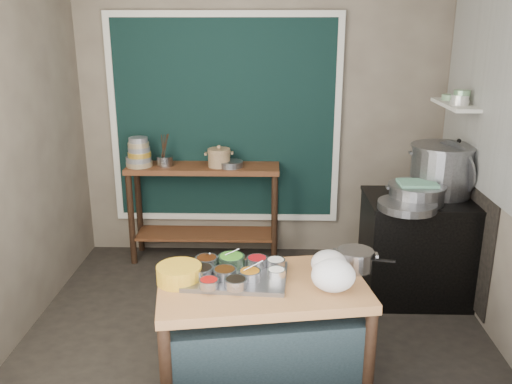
{
  "coord_description": "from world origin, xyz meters",
  "views": [
    {
      "loc": [
        0.1,
        -3.7,
        2.26
      ],
      "look_at": [
        -0.02,
        0.25,
        1.01
      ],
      "focal_mm": 38.0,
      "sensor_mm": 36.0,
      "label": 1
    }
  ],
  "objects_px": {
    "ceramic_crock": "(219,159)",
    "stock_pot": "(441,170)",
    "back_counter": "(205,212)",
    "utensil_cup": "(165,161)",
    "yellow_basin": "(179,274)",
    "prep_table": "(262,337)",
    "steamer": "(416,194)",
    "condiment_tray": "(236,276)",
    "saucepan": "(355,260)",
    "stove_block": "(418,249)"
  },
  "relations": [
    {
      "from": "ceramic_crock",
      "to": "stock_pot",
      "type": "height_order",
      "value": "stock_pot"
    },
    {
      "from": "stock_pot",
      "to": "back_counter",
      "type": "bearing_deg",
      "value": 163.25
    },
    {
      "from": "utensil_cup",
      "to": "yellow_basin",
      "type": "bearing_deg",
      "value": -77.16
    },
    {
      "from": "prep_table",
      "to": "back_counter",
      "type": "distance_m",
      "value": 2.12
    },
    {
      "from": "back_counter",
      "to": "steamer",
      "type": "relative_size",
      "value": 3.13
    },
    {
      "from": "condiment_tray",
      "to": "steamer",
      "type": "distance_m",
      "value": 1.78
    },
    {
      "from": "ceramic_crock",
      "to": "yellow_basin",
      "type": "bearing_deg",
      "value": -91.72
    },
    {
      "from": "utensil_cup",
      "to": "ceramic_crock",
      "type": "distance_m",
      "value": 0.52
    },
    {
      "from": "yellow_basin",
      "to": "saucepan",
      "type": "height_order",
      "value": "saucepan"
    },
    {
      "from": "stove_block",
      "to": "stock_pot",
      "type": "xyz_separation_m",
      "value": [
        0.16,
        0.11,
        0.66
      ]
    },
    {
      "from": "stove_block",
      "to": "steamer",
      "type": "xyz_separation_m",
      "value": [
        -0.09,
        -0.12,
        0.53
      ]
    },
    {
      "from": "prep_table",
      "to": "condiment_tray",
      "type": "xyz_separation_m",
      "value": [
        -0.16,
        0.06,
        0.39
      ]
    },
    {
      "from": "saucepan",
      "to": "stock_pot",
      "type": "distance_m",
      "value": 1.5
    },
    {
      "from": "prep_table",
      "to": "yellow_basin",
      "type": "distance_m",
      "value": 0.66
    },
    {
      "from": "utensil_cup",
      "to": "ceramic_crock",
      "type": "bearing_deg",
      "value": -1.66
    },
    {
      "from": "stove_block",
      "to": "utensil_cup",
      "type": "bearing_deg",
      "value": 162.49
    },
    {
      "from": "stove_block",
      "to": "saucepan",
      "type": "xyz_separation_m",
      "value": [
        -0.71,
        -1.09,
        0.39
      ]
    },
    {
      "from": "condiment_tray",
      "to": "stove_block",
      "type": "bearing_deg",
      "value": 40.35
    },
    {
      "from": "condiment_tray",
      "to": "yellow_basin",
      "type": "bearing_deg",
      "value": -170.81
    },
    {
      "from": "yellow_basin",
      "to": "saucepan",
      "type": "bearing_deg",
      "value": 10.98
    },
    {
      "from": "condiment_tray",
      "to": "saucepan",
      "type": "distance_m",
      "value": 0.77
    },
    {
      "from": "condiment_tray",
      "to": "yellow_basin",
      "type": "height_order",
      "value": "yellow_basin"
    },
    {
      "from": "prep_table",
      "to": "ceramic_crock",
      "type": "distance_m",
      "value": 2.15
    },
    {
      "from": "utensil_cup",
      "to": "stove_block",
      "type": "bearing_deg",
      "value": -17.51
    },
    {
      "from": "back_counter",
      "to": "condiment_tray",
      "type": "xyz_separation_m",
      "value": [
        0.44,
        -1.97,
        0.29
      ]
    },
    {
      "from": "prep_table",
      "to": "back_counter",
      "type": "height_order",
      "value": "back_counter"
    },
    {
      "from": "yellow_basin",
      "to": "ceramic_crock",
      "type": "xyz_separation_m",
      "value": [
        0.06,
        1.99,
        0.22
      ]
    },
    {
      "from": "saucepan",
      "to": "ceramic_crock",
      "type": "distance_m",
      "value": 2.07
    },
    {
      "from": "prep_table",
      "to": "utensil_cup",
      "type": "bearing_deg",
      "value": 106.34
    },
    {
      "from": "yellow_basin",
      "to": "condiment_tray",
      "type": "bearing_deg",
      "value": 9.19
    },
    {
      "from": "ceramic_crock",
      "to": "stock_pot",
      "type": "xyz_separation_m",
      "value": [
        1.9,
        -0.59,
        0.06
      ]
    },
    {
      "from": "stove_block",
      "to": "ceramic_crock",
      "type": "xyz_separation_m",
      "value": [
        -1.74,
        0.7,
        0.6
      ]
    },
    {
      "from": "back_counter",
      "to": "yellow_basin",
      "type": "bearing_deg",
      "value": -87.24
    },
    {
      "from": "ceramic_crock",
      "to": "steamer",
      "type": "distance_m",
      "value": 1.84
    },
    {
      "from": "saucepan",
      "to": "condiment_tray",
      "type": "bearing_deg",
      "value": -156.18
    },
    {
      "from": "stock_pot",
      "to": "steamer",
      "type": "height_order",
      "value": "stock_pot"
    },
    {
      "from": "stove_block",
      "to": "yellow_basin",
      "type": "xyz_separation_m",
      "value": [
        -1.8,
        -1.3,
        0.38
      ]
    },
    {
      "from": "back_counter",
      "to": "ceramic_crock",
      "type": "xyz_separation_m",
      "value": [
        0.16,
        -0.03,
        0.55
      ]
    },
    {
      "from": "steamer",
      "to": "ceramic_crock",
      "type": "bearing_deg",
      "value": 153.62
    },
    {
      "from": "yellow_basin",
      "to": "saucepan",
      "type": "relative_size",
      "value": 1.16
    },
    {
      "from": "saucepan",
      "to": "utensil_cup",
      "type": "distance_m",
      "value": 2.38
    },
    {
      "from": "back_counter",
      "to": "stove_block",
      "type": "xyz_separation_m",
      "value": [
        1.9,
        -0.73,
        -0.05
      ]
    },
    {
      "from": "prep_table",
      "to": "stove_block",
      "type": "height_order",
      "value": "stove_block"
    },
    {
      "from": "condiment_tray",
      "to": "steamer",
      "type": "xyz_separation_m",
      "value": [
        1.37,
        1.12,
        0.19
      ]
    },
    {
      "from": "prep_table",
      "to": "stock_pot",
      "type": "height_order",
      "value": "stock_pot"
    },
    {
      "from": "back_counter",
      "to": "saucepan",
      "type": "bearing_deg",
      "value": -56.81
    },
    {
      "from": "back_counter",
      "to": "stove_block",
      "type": "bearing_deg",
      "value": -21.02
    },
    {
      "from": "condiment_tray",
      "to": "steamer",
      "type": "bearing_deg",
      "value": 39.35
    },
    {
      "from": "back_counter",
      "to": "condiment_tray",
      "type": "bearing_deg",
      "value": -77.45
    },
    {
      "from": "yellow_basin",
      "to": "utensil_cup",
      "type": "bearing_deg",
      "value": 102.84
    }
  ]
}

